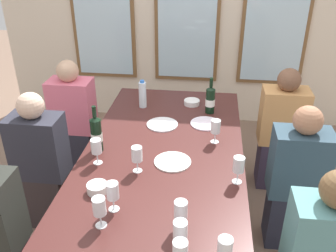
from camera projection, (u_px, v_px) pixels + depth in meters
ground_plane at (164, 231)px, 2.87m from camera, size 12.00×12.00×0.00m
dining_table at (163, 159)px, 2.56m from camera, size 1.09×2.15×0.74m
white_plate_0 at (173, 162)px, 2.40m from camera, size 0.24×0.24×0.01m
white_plate_1 at (162, 124)px, 2.86m from camera, size 0.24×0.24×0.01m
white_plate_2 at (206, 123)px, 2.87m from camera, size 0.24×0.24×0.01m
wine_bottle_0 at (96, 134)px, 2.47m from camera, size 0.08×0.08×0.33m
wine_bottle_1 at (210, 100)px, 3.00m from camera, size 0.08×0.08×0.30m
tasting_bowl_0 at (192, 102)px, 3.18m from camera, size 0.13×0.13×0.04m
tasting_bowl_1 at (97, 188)px, 2.12m from camera, size 0.12×0.12×0.05m
water_bottle at (143, 94)px, 3.10m from camera, size 0.06×0.06×0.24m
wine_glass_0 at (180, 231)px, 1.69m from camera, size 0.07×0.07×0.17m
wine_glass_1 at (239, 166)px, 2.16m from camera, size 0.07×0.07×0.17m
wine_glass_2 at (180, 252)px, 1.58m from camera, size 0.07×0.07×0.17m
wine_glass_3 at (181, 211)px, 1.81m from camera, size 0.07×0.07×0.17m
wine_glass_4 at (96, 147)px, 2.34m from camera, size 0.07×0.07×0.17m
wine_glass_5 at (225, 249)px, 1.60m from camera, size 0.07×0.07×0.17m
wine_glass_6 at (99, 207)px, 1.83m from camera, size 0.07×0.07×0.17m
wine_glass_7 at (137, 155)px, 2.26m from camera, size 0.07×0.07×0.17m
wine_glass_8 at (113, 192)px, 1.94m from camera, size 0.07×0.07×0.17m
wine_glass_9 at (216, 128)px, 2.57m from camera, size 0.07×0.07×0.17m
seated_person_0 at (42, 165)px, 2.75m from camera, size 0.38×0.24×1.11m
seated_person_1 at (295, 183)px, 2.56m from camera, size 0.38×0.24×1.11m
seated_person_2 at (74, 122)px, 3.37m from camera, size 0.38×0.24×1.11m
seated_person_3 at (280, 133)px, 3.18m from camera, size 0.38×0.24×1.11m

